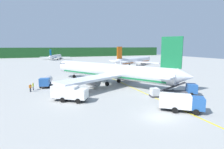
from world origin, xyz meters
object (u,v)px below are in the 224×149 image
crew_loader_left (33,86)px  service_truck_catering (181,102)px  service_truck_fuel (185,90)px  airliner_far_taxiway (55,57)px  cargo_container_near (155,92)px  service_truck_pushback (69,93)px  service_truck_baggage (46,81)px  airliner_mid_apron (134,61)px  crew_marshaller (30,87)px  airliner_foreground (110,71)px

crew_loader_left → service_truck_catering: bearing=-46.6°
service_truck_fuel → service_truck_catering: service_truck_fuel is taller
airliner_far_taxiway → service_truck_fuel: 117.14m
cargo_container_near → crew_loader_left: bearing=147.3°
crew_loader_left → service_truck_pushback: bearing=-60.1°
service_truck_fuel → service_truck_baggage: 32.06m
airliner_mid_apron → crew_marshaller: size_ratio=17.24×
service_truck_baggage → crew_loader_left: bearing=-136.5°
service_truck_catering → airliner_foreground: bearing=96.8°
airliner_mid_apron → cargo_container_near: (-23.21, -51.61, -1.93)m
service_truck_catering → crew_marshaller: size_ratio=3.61×
service_truck_baggage → crew_loader_left: service_truck_baggage is taller
airliner_mid_apron → crew_loader_left: 59.01m
airliner_mid_apron → airliner_far_taxiway: 71.38m
service_truck_baggage → service_truck_pushback: 14.52m
service_truck_fuel → cargo_container_near: bearing=166.3°
crew_marshaller → crew_loader_left: 1.55m
service_truck_pushback → cargo_container_near: size_ratio=3.19×
airliner_foreground → crew_marshaller: size_ratio=20.86×
service_truck_pushback → cargo_container_near: service_truck_pushback is taller
airliner_far_taxiway → crew_marshaller: size_ratio=14.73×
airliner_foreground → airliner_mid_apron: 45.67m
service_truck_fuel → service_truck_pushback: 22.88m
airliner_foreground → airliner_mid_apron: bearing=53.8°
airliner_foreground → airliner_far_taxiway: airliner_foreground is taller
airliner_far_taxiway → service_truck_baggage: airliner_far_taxiway is taller
airliner_mid_apron → crew_loader_left: size_ratio=17.15×
airliner_mid_apron → crew_marshaller: airliner_mid_apron is taller
service_truck_fuel → crew_marshaller: (-29.35, 14.62, -0.10)m
airliner_far_taxiway → airliner_foreground: bearing=-86.0°
airliner_mid_apron → airliner_far_taxiway: size_ratio=1.17×
service_truck_pushback → crew_marshaller: (-6.99, 9.81, -0.52)m
service_truck_baggage → crew_marshaller: bearing=-128.9°
crew_marshaller → airliner_far_taxiway: bearing=83.0°
airliner_far_taxiway → crew_marshaller: 102.07m
airliner_far_taxiway → service_truck_pushback: size_ratio=3.96×
airliner_foreground → cargo_container_near: airliner_foreground is taller
airliner_foreground → service_truck_baggage: airliner_foreground is taller
service_truck_catering → airliner_mid_apron: bearing=67.9°
airliner_mid_apron → service_truck_catering: 64.65m
airliner_foreground → service_truck_pushback: size_ratio=5.61×
service_truck_catering → crew_loader_left: (-21.64, 22.89, -0.43)m
service_truck_fuel → service_truck_pushback: size_ratio=1.07×
crew_marshaller → service_truck_fuel: bearing=-26.5°
service_truck_fuel → crew_marshaller: size_ratio=3.98×
airliner_far_taxiway → service_truck_catering: (9.65, -122.71, -0.72)m
cargo_container_near → crew_loader_left: 26.99m
airliner_foreground → service_truck_pushback: (-12.42, -11.47, -1.81)m
airliner_far_taxiway → service_truck_pushback: bearing=-92.8°
service_truck_pushback → service_truck_catering: bearing=-37.5°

